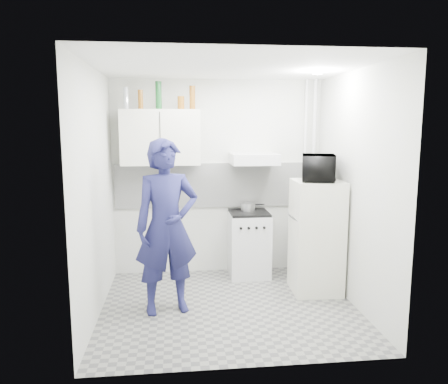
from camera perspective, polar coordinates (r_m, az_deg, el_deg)
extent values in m
plane|color=slate|center=(5.04, 0.64, -14.72)|extent=(2.80, 2.80, 0.00)
plane|color=white|center=(4.66, 0.70, 16.06)|extent=(2.80, 2.80, 0.00)
plane|color=beige|center=(5.91, -0.81, 1.88)|extent=(2.80, 0.00, 2.80)
plane|color=beige|center=(4.71, -16.47, -0.24)|extent=(0.00, 2.60, 2.60)
plane|color=beige|center=(5.04, 16.67, 0.32)|extent=(0.00, 2.60, 2.60)
imported|color=#1C1D4C|center=(4.69, -7.47, -4.54)|extent=(0.77, 0.59, 1.87)
cube|color=silver|center=(5.89, 3.26, -6.89)|extent=(0.53, 0.53, 0.84)
cube|color=silver|center=(5.38, 11.96, -5.73)|extent=(0.59, 0.59, 1.36)
cube|color=black|center=(5.78, 3.30, -2.73)|extent=(0.50, 0.50, 0.03)
cylinder|color=silver|center=(5.83, 3.17, -1.96)|extent=(0.19, 0.19, 0.10)
imported|color=black|center=(5.24, 12.24, 3.12)|extent=(0.63, 0.51, 0.30)
cylinder|color=#B2B7BC|center=(5.70, -12.70, 11.85)|extent=(0.06, 0.06, 0.27)
cylinder|color=brown|center=(5.69, -10.85, 11.77)|extent=(0.06, 0.06, 0.24)
cylinder|color=#144C1E|center=(5.68, -8.54, 12.36)|extent=(0.08, 0.08, 0.35)
cylinder|color=brown|center=(5.67, -5.65, 11.51)|extent=(0.09, 0.09, 0.17)
cylinder|color=brown|center=(5.68, -4.16, 12.18)|extent=(0.07, 0.07, 0.30)
cube|color=silver|center=(5.67, -8.28, 7.08)|extent=(1.00, 0.35, 0.70)
cube|color=silver|center=(5.69, 3.95, 4.34)|extent=(0.60, 0.50, 0.14)
cube|color=white|center=(5.90, -0.80, 0.90)|extent=(2.74, 0.03, 0.60)
cylinder|color=silver|center=(6.09, 11.53, 1.92)|extent=(0.05, 0.05, 2.60)
cylinder|color=silver|center=(6.06, 10.45, 1.91)|extent=(0.04, 0.04, 2.60)
cylinder|color=white|center=(5.07, 12.10, 14.94)|extent=(0.10, 0.10, 0.02)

